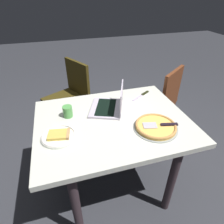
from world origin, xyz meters
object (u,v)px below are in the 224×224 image
at_px(laptop, 110,105).
at_px(drink_cup, 68,111).
at_px(chair_near, 71,93).
at_px(chair_far, 160,99).
at_px(pizza_plate, 59,136).
at_px(pizza_tray, 156,126).
at_px(table_knife, 142,95).
at_px(dining_table, 113,130).

distance_m(laptop, drink_cup, 0.34).
xyz_separation_m(drink_cup, chair_near, (0.08, 0.88, -0.31)).
bearing_deg(chair_far, pizza_plate, -149.87).
xyz_separation_m(pizza_tray, chair_near, (-0.51, 1.21, -0.28)).
bearing_deg(laptop, drink_cup, -179.24).
bearing_deg(pizza_plate, chair_near, 81.57).
bearing_deg(table_knife, laptop, -157.39).
bearing_deg(chair_near, laptop, -73.18).
bearing_deg(dining_table, table_knife, 37.90).
bearing_deg(drink_cup, dining_table, -23.72).
bearing_deg(dining_table, laptop, 81.00).
distance_m(pizza_plate, pizza_tray, 0.68).
bearing_deg(pizza_tray, laptop, 126.44).
height_order(pizza_plate, chair_near, chair_near).
bearing_deg(pizza_tray, chair_far, 57.77).
height_order(dining_table, chair_near, chair_near).
bearing_deg(chair_near, pizza_plate, -98.43).
distance_m(pizza_plate, drink_cup, 0.25).
bearing_deg(pizza_plate, pizza_tray, -7.98).
distance_m(pizza_tray, chair_near, 1.34).
height_order(drink_cup, chair_far, chair_far).
relative_size(table_knife, chair_far, 0.24).
relative_size(laptop, drink_cup, 4.14).
height_order(dining_table, laptop, laptop).
bearing_deg(pizza_plate, table_knife, 26.18).
relative_size(dining_table, laptop, 3.09).
relative_size(chair_near, chair_far, 0.99).
xyz_separation_m(pizza_plate, table_knife, (0.78, 0.38, -0.01)).
relative_size(dining_table, pizza_tray, 3.63).
height_order(pizza_tray, drink_cup, drink_cup).
relative_size(table_knife, drink_cup, 2.39).
bearing_deg(drink_cup, laptop, 0.76).
bearing_deg(table_knife, dining_table, -142.10).
bearing_deg(chair_near, chair_far, -23.90).
xyz_separation_m(pizza_tray, table_knife, (0.11, 0.48, -0.01)).
height_order(laptop, drink_cup, laptop).
xyz_separation_m(pizza_tray, chair_far, (0.48, 0.77, -0.27)).
distance_m(dining_table, pizza_tray, 0.35).
bearing_deg(drink_cup, chair_far, 22.25).
relative_size(laptop, chair_near, 0.42).
relative_size(pizza_tray, chair_far, 0.36).
bearing_deg(dining_table, chair_near, 103.30).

